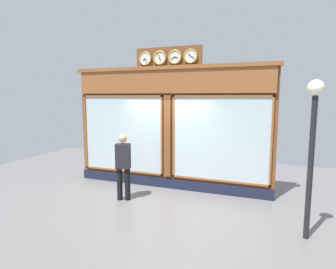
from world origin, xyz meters
The scene contains 4 objects.
ground_plane centered at (0.00, 2.80, 0.00)m, with size 14.00×14.00×0.00m, color slate.
shop_facade centered at (0.00, -0.12, 1.74)m, with size 5.85×0.42×3.93m.
pedestrian centered at (0.71, 1.30, 0.93)m, with size 0.41×0.32×1.69m.
street_lamp centered at (-3.43, 1.83, 1.97)m, with size 0.28×0.28×2.90m.
Camera 1 is at (-2.82, 7.39, 2.61)m, focal length 30.42 mm.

